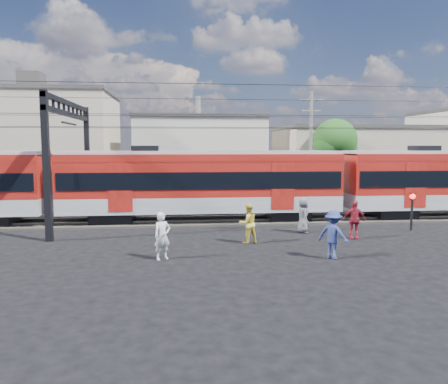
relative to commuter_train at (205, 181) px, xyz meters
The scene contains 17 objects.
ground 8.69m from the commuter_train, 73.32° to the right, with size 120.00×120.00×0.00m, color black.
track_bed 3.35m from the commuter_train, ahead, with size 70.00×3.40×0.12m, color #2D2823.
rail_near 3.35m from the commuter_train, 17.37° to the right, with size 70.00×0.12×0.12m, color #59544C.
rail_far 3.35m from the commuter_train, 17.37° to the left, with size 70.00×0.12×0.12m, color #59544C.
commuter_train is the anchor object (origin of this frame).
catenary 6.82m from the commuter_train, behind, with size 70.00×9.30×7.52m.
building_west 21.78m from the commuter_train, 132.39° to the left, with size 14.28×10.20×9.30m.
building_midwest 19.05m from the commuter_train, 88.80° to the left, with size 12.24×12.24×7.30m.
building_mideast 22.92m from the commuter_train, 44.30° to the left, with size 16.32×10.20×6.30m.
utility_pole_mid 11.14m from the commuter_train, 39.81° to the left, with size 1.80×0.24×8.50m.
tree_near 15.53m from the commuter_train, 41.07° to the left, with size 3.82×3.64×6.72m.
pedestrian_a 8.79m from the commuter_train, 104.56° to the right, with size 0.68×0.45×1.88m, color silver.
pedestrian_b 6.24m from the commuter_train, 74.51° to the right, with size 0.90×0.70×1.84m, color gold.
pedestrian_c 10.14m from the commuter_train, 63.14° to the right, with size 1.25×0.72×1.94m, color navy.
pedestrian_d 8.86m from the commuter_train, 38.58° to the right, with size 1.09×0.45×1.86m, color maroon.
pedestrian_e 6.27m from the commuter_train, 37.90° to the right, with size 0.88×0.57×1.79m, color #525157.
crossing_signal 11.37m from the commuter_train, 19.19° to the right, with size 0.29×0.29×2.00m.
Camera 1 is at (-3.85, -17.38, 4.45)m, focal length 35.00 mm.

